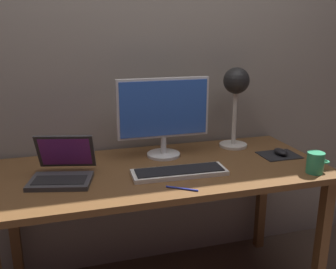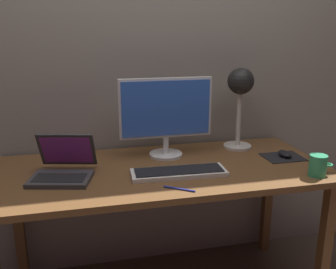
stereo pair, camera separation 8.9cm
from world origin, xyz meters
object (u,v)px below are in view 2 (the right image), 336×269
at_px(laptop, 64,165).
at_px(mouse, 284,154).
at_px(monitor, 166,112).
at_px(keyboard_main, 179,172).
at_px(pen, 179,189).
at_px(desk_lamp, 240,90).
at_px(coffee_mug, 318,166).

height_order(laptop, mouse, laptop).
xyz_separation_m(monitor, keyboard_main, (0.00, -0.27, -0.22)).
relative_size(keyboard_main, pen, 3.18).
bearing_deg(monitor, laptop, -162.21).
bearing_deg(monitor, desk_lamp, 6.60).
xyz_separation_m(monitor, coffee_mug, (0.62, -0.43, -0.19)).
xyz_separation_m(monitor, laptop, (-0.51, -0.16, -0.18)).
bearing_deg(coffee_mug, pen, -179.53).
bearing_deg(desk_lamp, monitor, -173.40).
relative_size(keyboard_main, laptop, 1.40).
xyz_separation_m(keyboard_main, laptop, (-0.51, 0.11, 0.04)).
bearing_deg(keyboard_main, coffee_mug, -14.34).
bearing_deg(coffee_mug, desk_lamp, 111.46).
bearing_deg(pen, mouse, 22.96).
height_order(laptop, coffee_mug, laptop).
relative_size(monitor, mouse, 5.02).
height_order(laptop, pen, laptop).
relative_size(laptop, coffee_mug, 2.78).
height_order(laptop, desk_lamp, desk_lamp).
height_order(keyboard_main, mouse, mouse).
height_order(monitor, coffee_mug, monitor).
distance_m(keyboard_main, coffee_mug, 0.64).
xyz_separation_m(keyboard_main, coffee_mug, (0.62, -0.16, 0.04)).
bearing_deg(desk_lamp, mouse, -50.50).
bearing_deg(mouse, pen, -157.04).
xyz_separation_m(keyboard_main, desk_lamp, (0.43, 0.32, 0.32)).
distance_m(mouse, coffee_mug, 0.27).
bearing_deg(monitor, coffee_mug, -34.77).
distance_m(laptop, mouse, 1.12).
distance_m(desk_lamp, coffee_mug, 0.58).
height_order(monitor, pen, monitor).
relative_size(keyboard_main, desk_lamp, 0.99).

